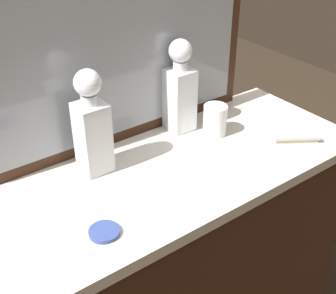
% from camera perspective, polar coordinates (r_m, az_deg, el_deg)
% --- Properties ---
extents(dresser, '(1.29, 0.51, 0.92)m').
position_cam_1_polar(dresser, '(1.69, 0.00, -15.61)').
color(dresser, '#381E11').
rests_on(dresser, ground_plane).
extents(dresser_mirror, '(0.96, 0.03, 0.71)m').
position_cam_1_polar(dresser_mirror, '(1.41, -5.92, 13.71)').
color(dresser_mirror, '#381E11').
rests_on(dresser_mirror, dresser).
extents(crystal_decanter_center, '(0.09, 0.09, 0.32)m').
position_cam_1_polar(crystal_decanter_center, '(1.34, -9.37, 1.87)').
color(crystal_decanter_center, white).
rests_on(crystal_decanter_center, dresser).
extents(crystal_decanter_front, '(0.09, 0.09, 0.32)m').
position_cam_1_polar(crystal_decanter_front, '(1.54, 1.47, 6.51)').
color(crystal_decanter_front, white).
rests_on(crystal_decanter_front, dresser).
extents(crystal_tumbler_rear, '(0.08, 0.08, 0.11)m').
position_cam_1_polar(crystal_tumbler_rear, '(1.56, 5.84, 3.21)').
color(crystal_tumbler_rear, white).
rests_on(crystal_tumbler_rear, dresser).
extents(silver_brush_rear, '(0.16, 0.14, 0.02)m').
position_cam_1_polar(silver_brush_rear, '(1.59, 15.59, 1.28)').
color(silver_brush_rear, '#B7A88C').
rests_on(silver_brush_rear, dresser).
extents(porcelain_dish, '(0.08, 0.08, 0.01)m').
position_cam_1_polar(porcelain_dish, '(1.18, -7.91, -10.40)').
color(porcelain_dish, '#33478C').
rests_on(porcelain_dish, dresser).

